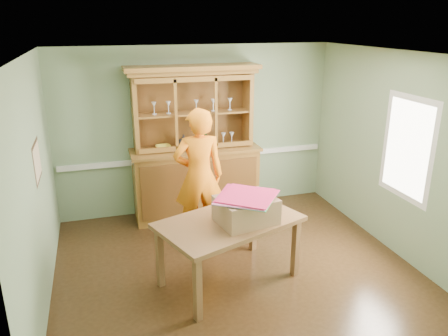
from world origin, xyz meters
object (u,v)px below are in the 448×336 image
object	(u,v)px
dining_table	(229,227)
china_hutch	(195,165)
cardboard_box	(246,210)
person	(199,176)

from	to	relation	value
dining_table	china_hutch	bearing A→B (deg)	67.98
china_hutch	cardboard_box	world-z (taller)	china_hutch
china_hutch	cardboard_box	xyz separation A→B (m)	(0.12, -2.13, 0.12)
china_hutch	dining_table	world-z (taller)	china_hutch
dining_table	person	world-z (taller)	person
dining_table	person	size ratio (longest dim) A/B	0.96
cardboard_box	person	bearing A→B (deg)	101.89
person	china_hutch	bearing A→B (deg)	-95.59
cardboard_box	dining_table	bearing A→B (deg)	150.34
dining_table	cardboard_box	size ratio (longest dim) A/B	2.91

